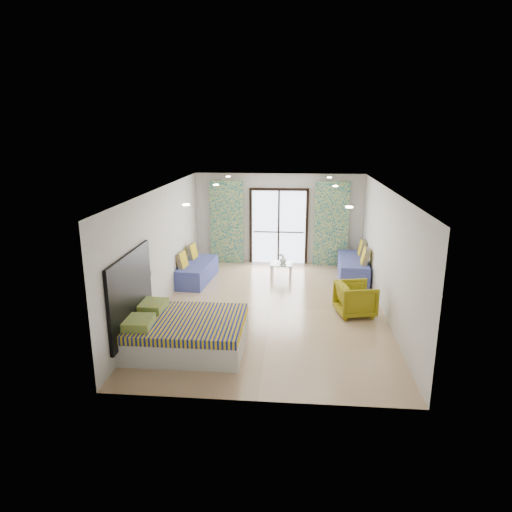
# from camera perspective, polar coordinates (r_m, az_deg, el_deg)

# --- Properties ---
(floor) EXTENTS (5.00, 7.50, 0.01)m
(floor) POSITION_cam_1_polar(r_m,az_deg,el_deg) (10.50, 1.95, -6.46)
(floor) COLOR tan
(floor) RESTS_ON ground
(ceiling) EXTENTS (5.00, 7.50, 0.01)m
(ceiling) POSITION_cam_1_polar(r_m,az_deg,el_deg) (9.82, 2.09, 8.31)
(ceiling) COLOR silver
(ceiling) RESTS_ON ground
(wall_back) EXTENTS (5.00, 0.01, 2.70)m
(wall_back) POSITION_cam_1_polar(r_m,az_deg,el_deg) (13.73, 2.87, 4.66)
(wall_back) COLOR silver
(wall_back) RESTS_ON ground
(wall_front) EXTENTS (5.00, 0.01, 2.70)m
(wall_front) POSITION_cam_1_polar(r_m,az_deg,el_deg) (6.53, 0.22, -7.73)
(wall_front) COLOR silver
(wall_front) RESTS_ON ground
(wall_left) EXTENTS (0.01, 7.50, 2.70)m
(wall_left) POSITION_cam_1_polar(r_m,az_deg,el_deg) (10.50, -11.73, 0.97)
(wall_left) COLOR silver
(wall_left) RESTS_ON ground
(wall_right) EXTENTS (0.01, 7.50, 2.70)m
(wall_right) POSITION_cam_1_polar(r_m,az_deg,el_deg) (10.26, 16.10, 0.34)
(wall_right) COLOR silver
(wall_right) RESTS_ON ground
(balcony_door) EXTENTS (1.76, 0.08, 2.28)m
(balcony_door) POSITION_cam_1_polar(r_m,az_deg,el_deg) (13.72, 2.86, 4.26)
(balcony_door) COLOR black
(balcony_door) RESTS_ON floor
(balcony_rail) EXTENTS (1.52, 0.03, 0.04)m
(balcony_rail) POSITION_cam_1_polar(r_m,az_deg,el_deg) (13.79, 2.84, 3.01)
(balcony_rail) COLOR #595451
(balcony_rail) RESTS_ON balcony_door
(curtain_left) EXTENTS (1.00, 0.10, 2.50)m
(curtain_left) POSITION_cam_1_polar(r_m,az_deg,el_deg) (13.72, -3.67, 4.21)
(curtain_left) COLOR silver
(curtain_left) RESTS_ON floor
(curtain_right) EXTENTS (1.00, 0.10, 2.50)m
(curtain_right) POSITION_cam_1_polar(r_m,az_deg,el_deg) (13.61, 9.38, 3.94)
(curtain_right) COLOR silver
(curtain_right) RESTS_ON floor
(downlight_a) EXTENTS (0.12, 0.12, 0.02)m
(downlight_a) POSITION_cam_1_polar(r_m,az_deg,el_deg) (8.06, -8.73, 6.36)
(downlight_a) COLOR #FFE0B2
(downlight_a) RESTS_ON ceiling
(downlight_b) EXTENTS (0.12, 0.12, 0.02)m
(downlight_b) POSITION_cam_1_polar(r_m,az_deg,el_deg) (7.88, 11.58, 6.02)
(downlight_b) COLOR #FFE0B2
(downlight_b) RESTS_ON ceiling
(downlight_c) EXTENTS (0.12, 0.12, 0.02)m
(downlight_c) POSITION_cam_1_polar(r_m,az_deg,el_deg) (10.97, -5.04, 8.86)
(downlight_c) COLOR #FFE0B2
(downlight_c) RESTS_ON ceiling
(downlight_d) EXTENTS (0.12, 0.12, 0.02)m
(downlight_d) POSITION_cam_1_polar(r_m,az_deg,el_deg) (10.84, 9.87, 8.61)
(downlight_d) COLOR #FFE0B2
(downlight_d) RESTS_ON ceiling
(downlight_e) EXTENTS (0.12, 0.12, 0.02)m
(downlight_e) POSITION_cam_1_polar(r_m,az_deg,el_deg) (12.93, -3.49, 9.89)
(downlight_e) COLOR #FFE0B2
(downlight_e) RESTS_ON ceiling
(downlight_f) EXTENTS (0.12, 0.12, 0.02)m
(downlight_f) POSITION_cam_1_polar(r_m,az_deg,el_deg) (12.82, 9.16, 9.68)
(downlight_f) COLOR #FFE0B2
(downlight_f) RESTS_ON ceiling
(headboard) EXTENTS (0.06, 2.10, 1.50)m
(headboard) POSITION_cam_1_polar(r_m,az_deg,el_deg) (8.66, -15.34, -4.48)
(headboard) COLOR black
(headboard) RESTS_ON floor
(switch_plate) EXTENTS (0.02, 0.10, 0.10)m
(switch_plate) POSITION_cam_1_polar(r_m,az_deg,el_deg) (9.78, -12.91, -2.02)
(switch_plate) COLOR silver
(switch_plate) RESTS_ON wall_left
(bed) EXTENTS (2.11, 1.72, 0.73)m
(bed) POSITION_cam_1_polar(r_m,az_deg,el_deg) (8.65, -8.79, -9.43)
(bed) COLOR silver
(bed) RESTS_ON floor
(daybed_left) EXTENTS (0.87, 1.89, 0.91)m
(daybed_left) POSITION_cam_1_polar(r_m,az_deg,el_deg) (12.32, -7.46, -1.84)
(daybed_left) COLOR #3F4B98
(daybed_left) RESTS_ON floor
(daybed_right) EXTENTS (0.84, 1.97, 0.95)m
(daybed_right) POSITION_cam_1_polar(r_m,az_deg,el_deg) (12.80, 12.08, -1.34)
(daybed_right) COLOR #3F4B98
(daybed_right) RESTS_ON floor
(coffee_table) EXTENTS (0.61, 0.61, 0.68)m
(coffee_table) POSITION_cam_1_polar(r_m,az_deg,el_deg) (12.55, 3.19, -1.10)
(coffee_table) COLOR silver
(coffee_table) RESTS_ON floor
(vase) EXTENTS (0.21, 0.22, 0.19)m
(vase) POSITION_cam_1_polar(r_m,az_deg,el_deg) (12.56, 3.40, -0.43)
(vase) COLOR white
(vase) RESTS_ON coffee_table
(armchair) EXTENTS (0.88, 0.92, 0.80)m
(armchair) POSITION_cam_1_polar(r_m,az_deg,el_deg) (10.21, 12.34, -5.09)
(armchair) COLOR olive
(armchair) RESTS_ON floor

